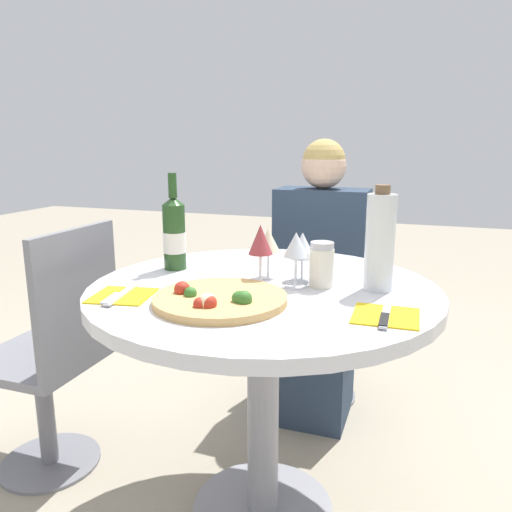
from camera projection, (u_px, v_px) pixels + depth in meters
The scene contains 15 objects.
ground_plane at pixel (263, 512), 1.58m from camera, with size 12.00×12.00×0.00m, color #9E937F.
dining_table at pixel (263, 331), 1.44m from camera, with size 0.99×0.99×0.75m.
chair_behind_diner at pixel (323, 304), 2.27m from camera, with size 0.39×0.39×0.87m.
seated_diner at pixel (316, 293), 2.12m from camera, with size 0.39×0.42×1.15m.
chair_empty_side at pixel (55, 358), 1.70m from camera, with size 0.39×0.39×0.87m.
pizza_large at pixel (219, 299), 1.25m from camera, with size 0.34×0.34×0.05m.
wine_bottle at pixel (174, 234), 1.57m from camera, with size 0.07×0.07×0.30m.
tall_carafe at pixel (380, 242), 1.34m from camera, with size 0.08×0.08×0.29m.
sugar_shaker at pixel (322, 265), 1.38m from camera, with size 0.07×0.07×0.13m.
wine_glass_back_right at pixel (302, 246), 1.44m from camera, with size 0.08×0.08×0.14m.
wine_glass_front_right at pixel (296, 246), 1.37m from camera, with size 0.07×0.07×0.16m.
wine_glass_back_left at pixel (268, 241), 1.47m from camera, with size 0.07×0.07×0.15m.
wine_glass_front_left at pixel (260, 241), 1.40m from camera, with size 0.07×0.07×0.17m.
place_setting_left at pixel (122, 295), 1.31m from camera, with size 0.18×0.19×0.01m.
place_setting_right at pixel (386, 316), 1.15m from camera, with size 0.15×0.19×0.01m.
Camera 1 is at (0.43, -1.29, 1.14)m, focal length 35.00 mm.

